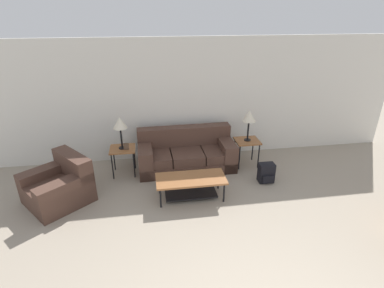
{
  "coord_description": "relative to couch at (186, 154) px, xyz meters",
  "views": [
    {
      "loc": [
        -1.04,
        -1.44,
        3.1
      ],
      "look_at": [
        -0.27,
        3.56,
        0.8
      ],
      "focal_mm": 28.0,
      "sensor_mm": 36.0,
      "label": 1
    }
  ],
  "objects": [
    {
      "name": "couch",
      "position": [
        0.0,
        0.0,
        0.0
      ],
      "size": [
        2.0,
        0.92,
        0.82
      ],
      "color": "#4C3328",
      "rests_on": "ground_plane"
    },
    {
      "name": "backpack",
      "position": [
        1.46,
        -0.83,
        -0.11
      ],
      "size": [
        0.3,
        0.27,
        0.39
      ],
      "color": "black",
      "rests_on": "ground_plane"
    },
    {
      "name": "side_table_right",
      "position": [
        1.29,
        -0.09,
        0.21
      ],
      "size": [
        0.5,
        0.45,
        0.57
      ],
      "color": "#935B33",
      "rests_on": "ground_plane"
    },
    {
      "name": "picture_frame",
      "position": [
        -1.2,
        -0.16,
        0.34
      ],
      "size": [
        0.1,
        0.04,
        0.13
      ],
      "color": "#4C3828",
      "rests_on": "side_table_left"
    },
    {
      "name": "wall_back",
      "position": [
        0.31,
        0.59,
        1.0
      ],
      "size": [
        9.11,
        0.06,
        2.6
      ],
      "color": "silver",
      "rests_on": "ground_plane"
    },
    {
      "name": "table_lamp_left",
      "position": [
        -1.29,
        -0.09,
        0.79
      ],
      "size": [
        0.27,
        0.27,
        0.65
      ],
      "color": "black",
      "rests_on": "side_table_left"
    },
    {
      "name": "table_lamp_right",
      "position": [
        1.29,
        -0.09,
        0.79
      ],
      "size": [
        0.27,
        0.27,
        0.65
      ],
      "color": "black",
      "rests_on": "side_table_right"
    },
    {
      "name": "armchair",
      "position": [
        -2.34,
        -0.89,
        -0.01
      ],
      "size": [
        1.33,
        1.32,
        0.8
      ],
      "color": "#4C3328",
      "rests_on": "ground_plane"
    },
    {
      "name": "coffee_table",
      "position": [
        -0.07,
        -1.14,
        0.0
      ],
      "size": [
        1.22,
        0.55,
        0.4
      ],
      "color": "#935B33",
      "rests_on": "ground_plane"
    },
    {
      "name": "side_table_left",
      "position": [
        -1.29,
        -0.09,
        0.21
      ],
      "size": [
        0.5,
        0.45,
        0.57
      ],
      "color": "#935B33",
      "rests_on": "ground_plane"
    }
  ]
}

